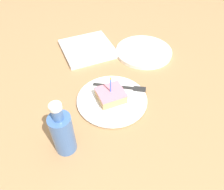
% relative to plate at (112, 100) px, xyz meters
% --- Properties ---
extents(ground_plane, '(2.40, 2.40, 0.04)m').
position_rel_plate_xyz_m(ground_plane, '(0.01, -0.02, -0.03)').
color(ground_plane, '#9E754C').
rests_on(ground_plane, ground).
extents(plate, '(0.25, 0.25, 0.01)m').
position_rel_plate_xyz_m(plate, '(0.00, 0.00, 0.00)').
color(plate, white).
rests_on(plate, ground_plane).
extents(cake_slice, '(0.09, 0.09, 0.10)m').
position_rel_plate_xyz_m(cake_slice, '(-0.00, -0.00, 0.02)').
color(cake_slice, tan).
rests_on(cake_slice, plate).
extents(fork, '(0.12, 0.18, 0.00)m').
position_rel_plate_xyz_m(fork, '(-0.04, 0.06, 0.01)').
color(fork, '#262626').
rests_on(fork, plate).
extents(bottle, '(0.06, 0.06, 0.19)m').
position_rel_plate_xyz_m(bottle, '(0.12, -0.20, 0.07)').
color(bottle, '#3F66A5').
rests_on(bottle, ground_plane).
extents(side_plate, '(0.25, 0.25, 0.02)m').
position_rel_plate_xyz_m(side_plate, '(-0.22, 0.25, 0.00)').
color(side_plate, white).
rests_on(side_plate, ground_plane).
extents(marble_board, '(0.22, 0.22, 0.02)m').
position_rel_plate_xyz_m(marble_board, '(-0.34, 0.02, 0.00)').
color(marble_board, silver).
rests_on(marble_board, ground_plane).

